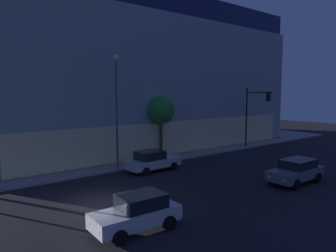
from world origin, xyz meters
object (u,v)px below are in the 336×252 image
(modern_building, at_px, (117,79))
(sidewalk_tree, at_px, (161,111))
(car_silver, at_px, (152,161))
(car_grey, at_px, (296,171))
(car_white, at_px, (137,212))
(street_lamp_sidewalk, at_px, (116,99))
(traffic_light_far_corner, at_px, (254,109))

(modern_building, xyz_separation_m, sidewalk_tree, (-2.73, -13.37, -3.58))
(car_silver, relative_size, car_grey, 1.02)
(car_white, relative_size, car_silver, 0.90)
(sidewalk_tree, relative_size, car_grey, 1.29)
(modern_building, distance_m, street_lamp_sidewalk, 16.94)
(traffic_light_far_corner, bearing_deg, car_white, -155.70)
(modern_building, distance_m, car_silver, 19.40)
(traffic_light_far_corner, bearing_deg, car_grey, -131.08)
(sidewalk_tree, xyz_separation_m, car_grey, (2.58, -12.64, -3.83))
(sidewalk_tree, xyz_separation_m, car_silver, (-3.48, -3.44, -3.86))
(car_white, bearing_deg, car_silver, 50.85)
(modern_building, height_order, traffic_light_far_corner, modern_building)
(car_grey, bearing_deg, traffic_light_far_corner, 48.92)
(modern_building, bearing_deg, sidewalk_tree, -101.55)
(car_silver, bearing_deg, traffic_light_far_corner, 5.12)
(traffic_light_far_corner, bearing_deg, modern_building, 120.38)
(car_white, distance_m, car_grey, 13.17)
(street_lamp_sidewalk, distance_m, car_white, 13.06)
(traffic_light_far_corner, xyz_separation_m, street_lamp_sidewalk, (-17.30, 0.83, 1.29))
(sidewalk_tree, relative_size, car_silver, 1.27)
(car_white, bearing_deg, street_lamp_sidewalk, 65.13)
(sidewalk_tree, bearing_deg, traffic_light_far_corner, -9.97)
(car_white, relative_size, car_grey, 0.92)
(car_silver, bearing_deg, modern_building, 69.73)
(car_grey, bearing_deg, sidewalk_tree, 101.52)
(car_silver, bearing_deg, street_lamp_sidewalk, 132.84)
(car_grey, bearing_deg, street_lamp_sidewalk, 125.37)
(modern_building, height_order, car_grey, modern_building)
(street_lamp_sidewalk, bearing_deg, modern_building, 60.55)
(modern_building, xyz_separation_m, car_white, (-13.32, -25.54, -7.41))
(modern_building, xyz_separation_m, car_grey, (-0.16, -26.01, -7.40))
(car_grey, bearing_deg, car_silver, 123.34)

